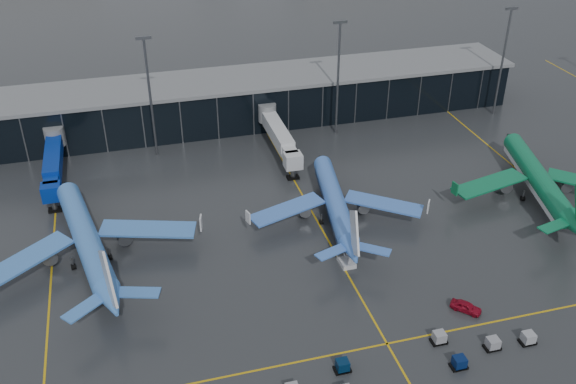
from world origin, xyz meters
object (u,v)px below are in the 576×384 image
object	(u,v)px
airliner_arkefly	(83,224)
baggage_carts	(419,366)
service_van_red	(466,307)
airliner_aer_lingus	(540,166)
airliner_klm_near	(335,190)
mobile_airstair	(347,260)

from	to	relation	value
airliner_arkefly	baggage_carts	distance (m)	55.51
baggage_carts	service_van_red	world-z (taller)	baggage_carts
airliner_aer_lingus	service_van_red	xyz separation A→B (m)	(-28.64, -26.07, -5.40)
airliner_klm_near	service_van_red	bearing A→B (deg)	-60.91
airliner_klm_near	mobile_airstair	bearing A→B (deg)	-91.23
baggage_carts	mobile_airstair	size ratio (longest dim) A/B	10.39
mobile_airstair	airliner_arkefly	bearing A→B (deg)	160.90
airliner_aer_lingus	service_van_red	size ratio (longest dim) A/B	8.91
baggage_carts	service_van_red	distance (m)	14.57
service_van_red	baggage_carts	bearing A→B (deg)	173.71
baggage_carts	service_van_red	size ratio (longest dim) A/B	7.95
airliner_arkefly	mobile_airstair	distance (m)	42.29
service_van_red	airliner_arkefly	bearing A→B (deg)	108.72
airliner_arkefly	airliner_aer_lingus	size ratio (longest dim) A/B	1.05
airliner_arkefly	airliner_klm_near	size ratio (longest dim) A/B	1.13
airliner_arkefly	service_van_red	distance (m)	60.05
airliner_aer_lingus	baggage_carts	bearing A→B (deg)	-124.56
airliner_aer_lingus	baggage_carts	size ratio (longest dim) A/B	1.12
airliner_arkefly	airliner_klm_near	bearing A→B (deg)	-10.03
mobile_airstair	baggage_carts	bearing A→B (deg)	-88.20
airliner_aer_lingus	mobile_airstair	distance (m)	43.30
airliner_aer_lingus	service_van_red	distance (m)	39.10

